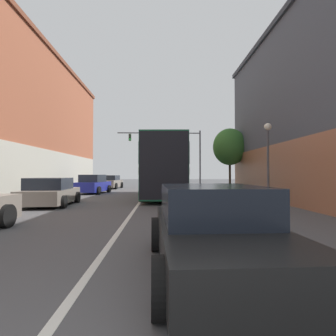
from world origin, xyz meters
name	(u,v)px	position (x,y,z in m)	size (l,w,h in m)	color
lane_center_line	(143,198)	(0.00, 16.97, 0.00)	(0.14, 45.93, 0.01)	silver
bus	(165,166)	(1.49, 17.56, 2.09)	(3.10, 10.43, 3.73)	#145133
hatchback_foreground	(214,230)	(1.97, 3.88, 0.65)	(2.10, 4.07, 1.36)	black
parked_car_left_near	(93,185)	(-4.26, 21.01, 0.70)	(2.35, 4.00, 1.50)	navy
parked_car_left_mid	(111,182)	(-4.17, 28.08, 0.68)	(2.20, 4.38, 1.42)	slate
parked_car_left_distant	(50,192)	(-4.31, 12.80, 0.64)	(2.35, 4.03, 1.36)	slate
traffic_signal_gantry	(172,145)	(2.55, 29.92, 4.98)	(9.67, 0.36, 6.62)	#333338
street_lamp	(268,154)	(6.31, 12.09, 2.54)	(0.36, 0.36, 4.01)	#47474C
street_tree_near	(230,147)	(6.65, 20.23, 3.71)	(2.65, 2.38, 5.17)	#3D2D1E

